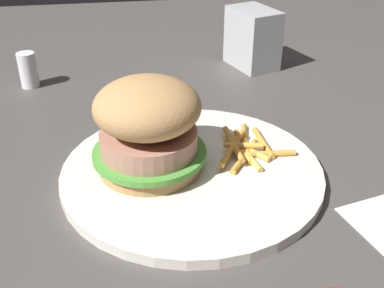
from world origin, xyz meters
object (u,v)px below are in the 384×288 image
(fries_pile, at_px, (245,148))
(napkin_dispenser, at_px, (253,38))
(plate, at_px, (192,172))
(salt_shaker, at_px, (28,70))
(sandwich, at_px, (148,126))

(fries_pile, bearing_deg, napkin_dispenser, -106.81)
(plate, bearing_deg, salt_shaker, -53.88)
(sandwich, xyz_separation_m, salt_shaker, (0.17, -0.28, -0.04))
(plate, xyz_separation_m, fries_pile, (-0.07, -0.02, 0.01))
(napkin_dispenser, bearing_deg, sandwich, 128.64)
(sandwich, distance_m, salt_shaker, 0.33)
(plate, relative_size, napkin_dispenser, 2.96)
(plate, bearing_deg, fries_pile, -161.06)
(sandwich, distance_m, fries_pile, 0.12)
(plate, xyz_separation_m, napkin_dispenser, (-0.16, -0.32, 0.04))
(plate, relative_size, sandwich, 2.32)
(plate, relative_size, salt_shaker, 5.29)
(sandwich, xyz_separation_m, fries_pile, (-0.11, -0.02, -0.05))
(sandwich, height_order, salt_shaker, sandwich)
(sandwich, height_order, napkin_dispenser, sandwich)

